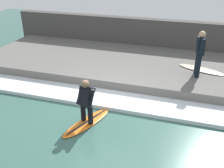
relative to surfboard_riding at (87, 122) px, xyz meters
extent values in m
plane|color=#386056|center=(0.71, -0.34, -0.03)|extent=(28.00, 28.00, 0.00)
cube|color=#66635E|center=(4.22, -0.34, 0.19)|extent=(4.40, 12.95, 0.44)
cube|color=#474442|center=(6.67, -0.34, 0.83)|extent=(0.50, 13.60, 1.71)
cube|color=silver|center=(1.44, -0.34, 0.03)|extent=(1.17, 12.30, 0.13)
ellipsoid|color=orange|center=(0.00, 0.00, 0.00)|extent=(1.94, 1.13, 0.06)
ellipsoid|color=black|center=(0.00, 0.00, 0.03)|extent=(1.66, 0.72, 0.01)
cylinder|color=black|center=(-0.05, -0.13, 0.32)|extent=(0.15, 0.15, 0.58)
cylinder|color=black|center=(0.05, 0.13, 0.32)|extent=(0.15, 0.15, 0.58)
cube|color=black|center=(0.00, 0.00, 0.89)|extent=(0.56, 0.51, 0.61)
sphere|color=#846047|center=(0.00, 0.00, 1.28)|extent=(0.22, 0.22, 0.22)
cylinder|color=black|center=(-0.08, -0.20, 0.93)|extent=(0.11, 0.21, 0.52)
cylinder|color=black|center=(0.08, 0.20, 0.93)|extent=(0.11, 0.21, 0.52)
cylinder|color=black|center=(3.65, -2.95, 0.83)|extent=(0.16, 0.16, 0.84)
cylinder|color=black|center=(3.34, -3.00, 0.83)|extent=(0.16, 0.16, 0.84)
cube|color=black|center=(3.50, -2.98, 1.56)|extent=(0.43, 0.32, 0.63)
sphere|color=tan|center=(3.50, -2.98, 1.98)|extent=(0.24, 0.24, 0.24)
cylinder|color=black|center=(3.72, -2.94, 1.60)|extent=(0.12, 0.13, 0.55)
cylinder|color=black|center=(3.27, -3.01, 1.60)|extent=(0.12, 0.13, 0.55)
ellipsoid|color=beige|center=(4.07, -3.16, 0.44)|extent=(1.09, 1.87, 0.06)
camera|label=1|loc=(-5.93, -2.62, 4.50)|focal=42.00mm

